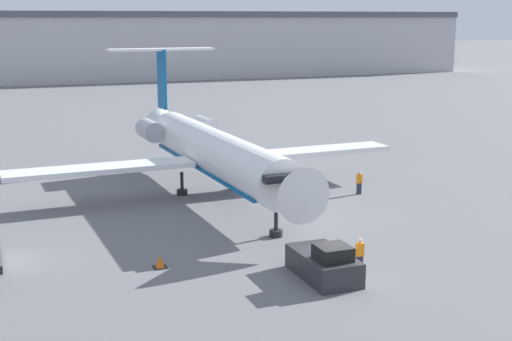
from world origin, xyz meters
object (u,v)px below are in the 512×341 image
object	(u,v)px
airplane_main	(212,150)
pushback_tug	(324,264)
worker_by_wing	(359,182)
worker_near_tug	(360,254)
traffic_cone_left	(160,262)

from	to	relation	value
airplane_main	pushback_tug	size ratio (longest dim) A/B	6.57
airplane_main	worker_by_wing	bearing A→B (deg)	-20.57
worker_near_tug	worker_by_wing	world-z (taller)	worker_near_tug
pushback_tug	worker_by_wing	bearing A→B (deg)	54.96
worker_near_tug	airplane_main	bearing A→B (deg)	96.25
airplane_main	worker_by_wing	size ratio (longest dim) A/B	16.86
pushback_tug	traffic_cone_left	bearing A→B (deg)	148.89
worker_by_wing	traffic_cone_left	world-z (taller)	worker_by_wing
worker_near_tug	worker_by_wing	bearing A→B (deg)	60.65
worker_near_tug	traffic_cone_left	xyz separation A→B (m)	(-9.37, 4.33, -0.62)
airplane_main	worker_by_wing	distance (m)	11.07
pushback_tug	worker_near_tug	distance (m)	2.08
traffic_cone_left	worker_near_tug	bearing A→B (deg)	-24.80
airplane_main	pushback_tug	distance (m)	18.50
worker_by_wing	traffic_cone_left	bearing A→B (deg)	-149.95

